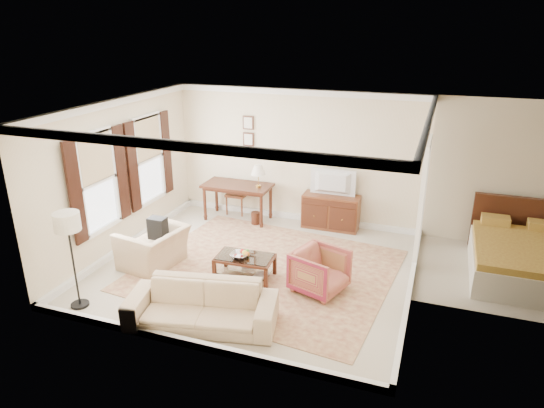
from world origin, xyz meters
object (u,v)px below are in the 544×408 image
Objects in this scene: sofa at (201,299)px; coffee_table at (245,261)px; writing_desk at (237,189)px; club_armchair at (153,241)px; sideboard at (331,212)px; striped_armchair at (320,269)px; tv at (332,175)px.

coffee_table is at bearing 76.17° from sofa.
sofa is at bearing -73.96° from writing_desk.
club_armchair is (-1.75, -0.12, 0.16)m from coffee_table.
club_armchair is at bearing -133.51° from sideboard.
writing_desk is at bearing 115.94° from coffee_table.
sofa reaches higher than striped_armchair.
tv reaches higher than sideboard.
sideboard is at bearing 65.37° from sofa.
sofa is at bearing 77.11° from tv.
tv is at bearing 145.53° from club_armchair.
sofa is at bearing -92.02° from coffee_table.
club_armchair reaches higher than writing_desk.
sofa is (1.69, -1.38, -0.05)m from club_armchair.
writing_desk is 2.15m from tv.
sideboard is at bearing 71.40° from coffee_table.
coffee_table is at bearing -64.06° from writing_desk.
coffee_table is at bearing -108.60° from sideboard.
sofa is (1.13, -3.95, -0.29)m from writing_desk.
striped_armchair is at bearing 35.65° from sofa.
sideboard is at bearing -90.00° from tv.
sideboard is (2.08, 0.22, -0.34)m from writing_desk.
writing_desk is 1.37× the size of club_armchair.
club_armchair reaches higher than striped_armchair.
sideboard is 1.10× the size of club_armchair.
writing_desk is 0.69× the size of sofa.
tv is 0.91× the size of coffee_table.
tv reaches higher than striped_armchair.
writing_desk is 1.64× the size of tv.
sofa is (-0.95, -4.16, 0.05)m from sideboard.
striped_armchair is (1.33, 0.00, 0.08)m from coffee_table.
sofa reaches higher than writing_desk.
club_armchair is (-3.08, -0.13, 0.08)m from striped_armchair.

